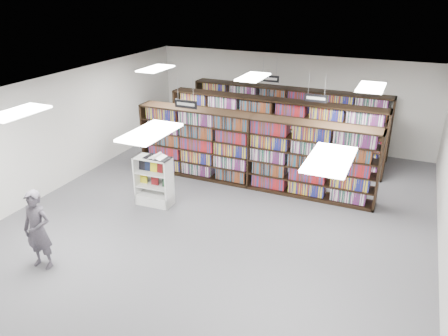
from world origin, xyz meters
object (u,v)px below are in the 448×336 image
at_px(shopper, 38,230).
at_px(bookshelf_row_near, 251,152).
at_px(endcap_display, 155,188).
at_px(open_book, 157,157).

bearing_deg(shopper, bookshelf_row_near, 58.70).
xyz_separation_m(bookshelf_row_near, shopper, (-2.59, -5.42, -0.19)).
distance_m(endcap_display, open_book, 0.92).
distance_m(open_book, shopper, 3.46).
distance_m(bookshelf_row_near, shopper, 6.01).
bearing_deg(endcap_display, bookshelf_row_near, 44.76).
height_order(bookshelf_row_near, shopper, bookshelf_row_near).
height_order(bookshelf_row_near, open_book, bookshelf_row_near).
distance_m(endcap_display, shopper, 3.43).
relative_size(bookshelf_row_near, open_book, 10.14).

